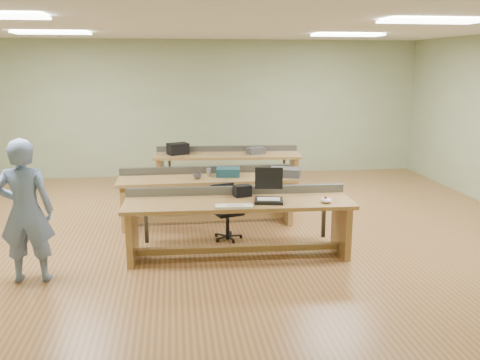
# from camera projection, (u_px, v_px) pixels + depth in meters

# --- Properties ---
(floor) EXTENTS (10.00, 10.00, 0.00)m
(floor) POSITION_uv_depth(u_px,v_px,m) (214.00, 229.00, 7.80)
(floor) COLOR #9E663B
(floor) RESTS_ON ground
(ceiling) EXTENTS (10.00, 10.00, 0.00)m
(ceiling) POSITION_uv_depth(u_px,v_px,m) (212.00, 26.00, 7.13)
(ceiling) COLOR silver
(ceiling) RESTS_ON wall_back
(wall_back) EXTENTS (10.00, 0.04, 3.00)m
(wall_back) POSITION_uv_depth(u_px,v_px,m) (199.00, 109.00, 11.33)
(wall_back) COLOR #96A980
(wall_back) RESTS_ON floor
(wall_front) EXTENTS (10.00, 0.04, 3.00)m
(wall_front) POSITION_uv_depth(u_px,v_px,m) (258.00, 205.00, 3.60)
(wall_front) COLOR #96A980
(wall_front) RESTS_ON floor
(fluor_panels) EXTENTS (6.20, 3.50, 0.03)m
(fluor_panels) POSITION_uv_depth(u_px,v_px,m) (212.00, 28.00, 7.13)
(fluor_panels) COLOR white
(fluor_panels) RESTS_ON ceiling
(workbench_front) EXTENTS (2.97, 0.90, 0.86)m
(workbench_front) POSITION_uv_depth(u_px,v_px,m) (238.00, 214.00, 6.62)
(workbench_front) COLOR #93653E
(workbench_front) RESTS_ON floor
(workbench_mid) EXTENTS (2.75, 0.74, 0.86)m
(workbench_mid) POSITION_uv_depth(u_px,v_px,m) (207.00, 189.00, 7.99)
(workbench_mid) COLOR #93653E
(workbench_mid) RESTS_ON floor
(workbench_back) EXTENTS (2.89, 0.98, 0.86)m
(workbench_back) POSITION_uv_depth(u_px,v_px,m) (227.00, 163.00, 10.02)
(workbench_back) COLOR #93653E
(workbench_back) RESTS_ON floor
(person) EXTENTS (0.62, 0.41, 1.68)m
(person) POSITION_uv_depth(u_px,v_px,m) (26.00, 211.00, 5.77)
(person) COLOR #6A87AE
(person) RESTS_ON floor
(laptop_base) EXTENTS (0.41, 0.35, 0.04)m
(laptop_base) POSITION_uv_depth(u_px,v_px,m) (269.00, 201.00, 6.47)
(laptop_base) COLOR black
(laptop_base) RESTS_ON workbench_front
(laptop_screen) EXTENTS (0.36, 0.08, 0.28)m
(laptop_screen) POSITION_uv_depth(u_px,v_px,m) (269.00, 178.00, 6.55)
(laptop_screen) COLOR black
(laptop_screen) RESTS_ON laptop_base
(keyboard) EXTENTS (0.48, 0.20, 0.03)m
(keyboard) POSITION_uv_depth(u_px,v_px,m) (234.00, 206.00, 6.24)
(keyboard) COLOR silver
(keyboard) RESTS_ON workbench_front
(trackball_mouse) EXTENTS (0.18, 0.19, 0.07)m
(trackball_mouse) POSITION_uv_depth(u_px,v_px,m) (326.00, 200.00, 6.46)
(trackball_mouse) COLOR white
(trackball_mouse) RESTS_ON workbench_front
(camera_bag) EXTENTS (0.25, 0.20, 0.15)m
(camera_bag) POSITION_uv_depth(u_px,v_px,m) (242.00, 191.00, 6.75)
(camera_bag) COLOR black
(camera_bag) RESTS_ON workbench_front
(task_chair) EXTENTS (0.53, 0.53, 0.78)m
(task_chair) POSITION_uv_depth(u_px,v_px,m) (226.00, 219.00, 7.32)
(task_chair) COLOR black
(task_chair) RESTS_ON floor
(parts_bin_teal) EXTENTS (0.40, 0.32, 0.13)m
(parts_bin_teal) POSITION_uv_depth(u_px,v_px,m) (228.00, 172.00, 7.98)
(parts_bin_teal) COLOR #153A44
(parts_bin_teal) RESTS_ON workbench_mid
(parts_bin_grey) EXTENTS (0.55, 0.44, 0.13)m
(parts_bin_grey) POSITION_uv_depth(u_px,v_px,m) (285.00, 172.00, 7.97)
(parts_bin_grey) COLOR #39393C
(parts_bin_grey) RESTS_ON workbench_mid
(mug) EXTENTS (0.12, 0.12, 0.10)m
(mug) POSITION_uv_depth(u_px,v_px,m) (197.00, 176.00, 7.78)
(mug) COLOR #39393C
(mug) RESTS_ON workbench_mid
(drinks_can) EXTENTS (0.08, 0.08, 0.13)m
(drinks_can) POSITION_uv_depth(u_px,v_px,m) (209.00, 172.00, 7.96)
(drinks_can) COLOR #B8B8BC
(drinks_can) RESTS_ON workbench_mid
(storage_box_back) EXTENTS (0.45, 0.39, 0.22)m
(storage_box_back) POSITION_uv_depth(u_px,v_px,m) (178.00, 149.00, 9.89)
(storage_box_back) COLOR black
(storage_box_back) RESTS_ON workbench_back
(tray_back) EXTENTS (0.38, 0.33, 0.13)m
(tray_back) POSITION_uv_depth(u_px,v_px,m) (256.00, 151.00, 9.95)
(tray_back) COLOR #39393C
(tray_back) RESTS_ON workbench_back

